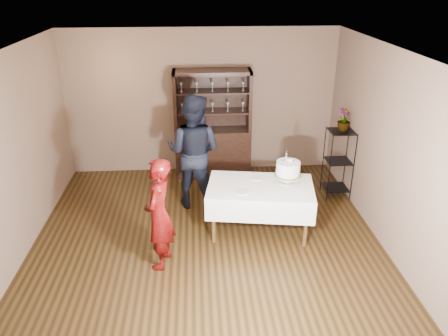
{
  "coord_description": "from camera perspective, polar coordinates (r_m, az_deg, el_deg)",
  "views": [
    {
      "loc": [
        -0.11,
        -5.43,
        3.58
      ],
      "look_at": [
        0.26,
        0.1,
        1.08
      ],
      "focal_mm": 35.0,
      "sensor_mm": 36.0,
      "label": 1
    }
  ],
  "objects": [
    {
      "name": "potted_plant",
      "position": [
        7.4,
        15.41,
        6.1
      ],
      "size": [
        0.3,
        0.3,
        0.38
      ],
      "primitive_type": "imported",
      "rotation": [
        0.0,
        0.0,
        0.69
      ],
      "color": "#436D33",
      "rests_on": "plant_etagere"
    },
    {
      "name": "floor",
      "position": [
        6.51,
        -2.29,
        -9.11
      ],
      "size": [
        5.0,
        5.0,
        0.0
      ],
      "primitive_type": "plane",
      "color": "black",
      "rests_on": "ground"
    },
    {
      "name": "wall_right",
      "position": [
        6.43,
        20.4,
        2.41
      ],
      "size": [
        0.02,
        5.0,
        2.7
      ],
      "primitive_type": "cube",
      "color": "#755C4B",
      "rests_on": "floor"
    },
    {
      "name": "china_hutch",
      "position": [
        8.22,
        -1.47,
        3.53
      ],
      "size": [
        1.4,
        0.48,
        2.0
      ],
      "color": "black",
      "rests_on": "floor"
    },
    {
      "name": "woman",
      "position": [
        5.64,
        -8.47,
        -5.98
      ],
      "size": [
        0.48,
        0.62,
        1.52
      ],
      "primitive_type": "imported",
      "rotation": [
        0.0,
        0.0,
        -1.8
      ],
      "color": "#3C0505",
      "rests_on": "floor"
    },
    {
      "name": "plate_far",
      "position": [
        6.52,
        4.29,
        -1.35
      ],
      "size": [
        0.16,
        0.16,
        0.01
      ],
      "primitive_type": "cylinder",
      "rotation": [
        0.0,
        0.0,
        -0.02
      ],
      "color": "silver",
      "rests_on": "cake_table"
    },
    {
      "name": "ceiling",
      "position": [
        5.5,
        -2.77,
        15.06
      ],
      "size": [
        5.0,
        5.0,
        0.0
      ],
      "primitive_type": "plane",
      "rotation": [
        3.14,
        0.0,
        0.0
      ],
      "color": "white",
      "rests_on": "back_wall"
    },
    {
      "name": "wall_left",
      "position": [
        6.34,
        -25.73,
        1.17
      ],
      "size": [
        0.02,
        5.0,
        2.7
      ],
      "primitive_type": "cube",
      "color": "#755C4B",
      "rests_on": "floor"
    },
    {
      "name": "man",
      "position": [
        7.01,
        -4.0,
        2.16
      ],
      "size": [
        1.11,
        0.99,
        1.89
      ],
      "primitive_type": "imported",
      "rotation": [
        0.0,
        0.0,
        2.79
      ],
      "color": "black",
      "rests_on": "floor"
    },
    {
      "name": "back_wall",
      "position": [
        8.24,
        -3.0,
        8.57
      ],
      "size": [
        5.0,
        0.02,
        2.7
      ],
      "primitive_type": "cube",
      "color": "#755C4B",
      "rests_on": "floor"
    },
    {
      "name": "plate_near",
      "position": [
        6.11,
        2.35,
        -3.13
      ],
      "size": [
        0.28,
        0.28,
        0.01
      ],
      "primitive_type": "cylinder",
      "rotation": [
        0.0,
        0.0,
        0.42
      ],
      "color": "silver",
      "rests_on": "cake_table"
    },
    {
      "name": "plant_etagere",
      "position": [
        7.63,
        14.7,
        0.9
      ],
      "size": [
        0.42,
        0.42,
        1.2
      ],
      "color": "black",
      "rests_on": "floor"
    },
    {
      "name": "cake",
      "position": [
        6.35,
        8.36,
        -0.24
      ],
      "size": [
        0.44,
        0.44,
        0.53
      ],
      "rotation": [
        0.0,
        0.0,
        -0.35
      ],
      "color": "silver",
      "rests_on": "cake_table"
    },
    {
      "name": "cake_table",
      "position": [
        6.4,
        4.74,
        -3.75
      ],
      "size": [
        1.64,
        1.16,
        0.76
      ],
      "rotation": [
        0.0,
        0.0,
        -0.15
      ],
      "color": "white",
      "rests_on": "floor"
    }
  ]
}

